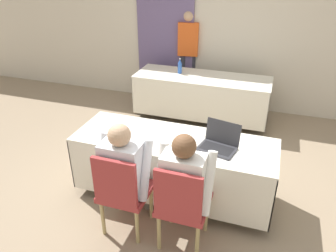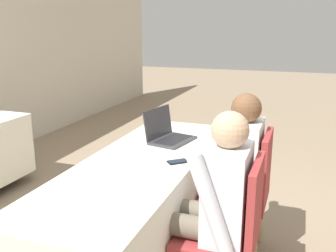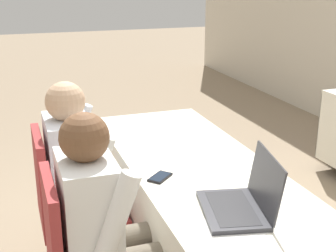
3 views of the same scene
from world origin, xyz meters
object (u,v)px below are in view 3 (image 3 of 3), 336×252
at_px(laptop, 242,201).
at_px(chair_near_left, 67,204).
at_px(person_white_shirt, 108,226).
at_px(cell_phone, 160,177).
at_px(person_checkered_shirt, 85,174).

relative_size(laptop, chair_near_left, 0.45).
bearing_deg(person_white_shirt, cell_phone, -51.84).
xyz_separation_m(cell_phone, person_checkered_shirt, (-0.32, -0.31, -0.07)).
height_order(laptop, person_white_shirt, person_white_shirt).
relative_size(laptop, cell_phone, 2.82).
height_order(cell_phone, person_checkered_shirt, person_checkered_shirt).
relative_size(cell_phone, person_white_shirt, 0.12).
height_order(laptop, chair_near_left, laptop).
relative_size(person_checkered_shirt, person_white_shirt, 1.00).
height_order(cell_phone, person_white_shirt, person_white_shirt).
relative_size(chair_near_left, person_checkered_shirt, 0.78).
height_order(laptop, person_checkered_shirt, person_checkered_shirt).
xyz_separation_m(chair_near_left, person_white_shirt, (0.56, 0.10, 0.16)).
bearing_deg(laptop, cell_phone, -140.52).
distance_m(chair_near_left, person_checkered_shirt, 0.19).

